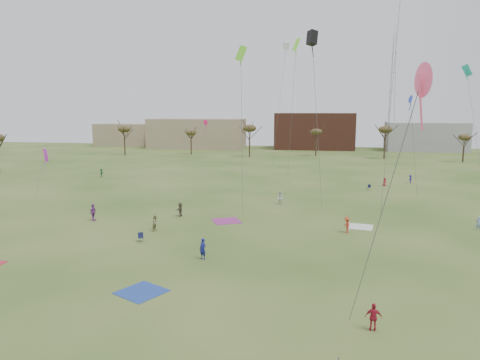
% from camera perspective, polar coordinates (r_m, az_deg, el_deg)
% --- Properties ---
extents(ground, '(260.00, 260.00, 0.00)m').
position_cam_1_polar(ground, '(34.00, -3.92, -12.30)').
color(ground, '#2E4D18').
rests_on(ground, ground).
extents(flyer_near_right, '(0.79, 0.68, 1.81)m').
position_cam_1_polar(flyer_near_right, '(37.17, -4.88, -8.96)').
color(flyer_near_right, navy).
rests_on(flyer_near_right, ground).
extents(spectator_fore_a, '(0.97, 0.43, 1.63)m').
position_cam_1_polar(spectator_fore_a, '(26.88, 17.05, -16.76)').
color(spectator_fore_a, '#AF1E33').
rests_on(spectator_fore_a, ground).
extents(spectator_fore_b, '(0.81, 0.95, 1.71)m').
position_cam_1_polar(spectator_fore_b, '(46.54, -10.97, -5.50)').
color(spectator_fore_b, '#8E8A5A').
rests_on(spectator_fore_b, ground).
extents(spectator_fore_c, '(0.55, 1.58, 1.69)m').
position_cam_1_polar(spectator_fore_c, '(52.41, -7.82, -3.81)').
color(spectator_fore_c, brown).
rests_on(spectator_fore_c, ground).
extents(flyer_mid_b, '(0.89, 1.20, 1.65)m').
position_cam_1_polar(flyer_mid_b, '(46.29, 13.78, -5.71)').
color(flyer_mid_b, '#BC3B23').
rests_on(flyer_mid_b, ground).
extents(flyer_mid_c, '(0.61, 0.51, 1.43)m').
position_cam_1_polar(flyer_mid_c, '(52.35, 28.70, -5.00)').
color(flyer_mid_c, '#7895C8').
rests_on(flyer_mid_c, ground).
extents(spectator_mid_d, '(0.54, 1.16, 1.94)m').
position_cam_1_polar(spectator_mid_d, '(52.57, -18.65, -4.03)').
color(spectator_mid_d, purple).
rests_on(spectator_mid_d, ground).
extents(spectator_mid_e, '(1.02, 0.90, 1.76)m').
position_cam_1_polar(spectator_mid_e, '(58.69, 5.27, -2.37)').
color(spectator_mid_e, silver).
rests_on(spectator_mid_e, ground).
extents(flyer_far_a, '(1.09, 1.39, 1.48)m').
position_cam_1_polar(flyer_far_a, '(88.30, -17.64, 0.93)').
color(flyer_far_a, '#267444').
rests_on(flyer_far_a, ground).
extents(flyer_far_b, '(0.82, 0.79, 1.41)m').
position_cam_1_polar(flyer_far_b, '(77.23, 18.35, -0.21)').
color(flyer_far_b, maroon).
rests_on(flyer_far_b, ground).
extents(flyer_far_c, '(0.99, 1.10, 1.48)m').
position_cam_1_polar(flyer_far_c, '(81.62, 21.34, 0.12)').
color(flyer_far_c, navy).
rests_on(flyer_far_c, ground).
extents(blanket_blue, '(3.82, 3.82, 0.03)m').
position_cam_1_polar(blanket_blue, '(31.75, -12.74, -14.08)').
color(blanket_blue, '#24449F').
rests_on(blanket_blue, ground).
extents(blanket_cream, '(3.00, 3.00, 0.03)m').
position_cam_1_polar(blanket_cream, '(49.13, 15.43, -5.93)').
color(blanket_cream, silver).
rests_on(blanket_cream, ground).
extents(blanket_plum, '(4.02, 4.02, 0.03)m').
position_cam_1_polar(blanket_plum, '(49.89, -1.79, -5.38)').
color(blanket_plum, '#962E7F').
rests_on(blanket_plum, ground).
extents(camp_chair_left, '(0.70, 0.72, 0.87)m').
position_cam_1_polar(camp_chair_left, '(43.11, -12.83, -7.54)').
color(camp_chair_left, '#161A3D').
rests_on(camp_chair_left, ground).
extents(camp_chair_right, '(0.74, 0.74, 0.87)m').
position_cam_1_polar(camp_chair_right, '(72.51, 16.43, -1.05)').
color(camp_chair_right, '#15183A').
rests_on(camp_chair_right, ground).
extents(kites_aloft, '(64.13, 74.11, 25.91)m').
position_cam_1_polar(kites_aloft, '(65.65, 6.89, 15.77)').
color(kites_aloft, red).
rests_on(kites_aloft, ground).
extents(tree_line, '(117.44, 49.32, 8.91)m').
position_cam_1_polar(tree_line, '(110.43, 5.18, 6.12)').
color(tree_line, '#3A2B1E').
rests_on(tree_line, ground).
extents(building_tan, '(32.00, 14.00, 10.00)m').
position_cam_1_polar(building_tan, '(152.08, -5.64, 6.06)').
color(building_tan, '#937F60').
rests_on(building_tan, ground).
extents(building_brick, '(26.00, 16.00, 12.00)m').
position_cam_1_polar(building_brick, '(150.79, 9.75, 6.34)').
color(building_brick, brown).
rests_on(building_brick, ground).
extents(building_grey, '(24.00, 12.00, 9.00)m').
position_cam_1_polar(building_grey, '(152.19, 23.06, 5.22)').
color(building_grey, gray).
rests_on(building_grey, ground).
extents(building_tan_west, '(20.00, 12.00, 8.00)m').
position_cam_1_polar(building_tan_west, '(169.49, -14.77, 5.76)').
color(building_tan_west, '#937F60').
rests_on(building_tan_west, ground).
extents(radio_tower, '(1.51, 1.72, 41.00)m').
position_cam_1_polar(radio_tower, '(157.30, 19.22, 10.89)').
color(radio_tower, '#9EA3A8').
rests_on(radio_tower, ground).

